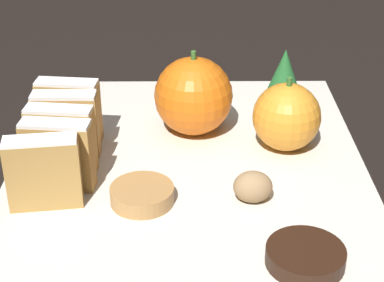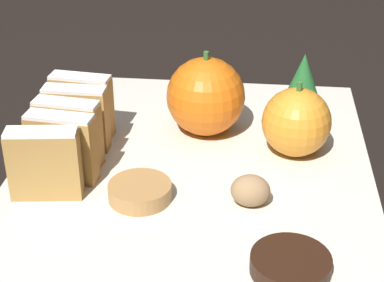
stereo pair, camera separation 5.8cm
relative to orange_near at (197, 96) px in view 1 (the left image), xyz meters
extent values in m
plane|color=black|center=(-0.01, -0.08, -0.05)|extent=(6.00, 6.00, 0.00)
cube|color=silver|center=(-0.01, -0.08, -0.05)|extent=(0.33, 0.40, 0.01)
cube|color=#B28442|center=(-0.12, -0.13, -0.01)|extent=(0.06, 0.03, 0.06)
cube|color=white|center=(-0.12, -0.13, 0.02)|extent=(0.06, 0.03, 0.00)
cube|color=#B28442|center=(-0.12, -0.10, -0.01)|extent=(0.06, 0.03, 0.06)
cube|color=white|center=(-0.12, -0.10, 0.02)|extent=(0.06, 0.02, 0.00)
cube|color=#B28442|center=(-0.12, -0.07, -0.01)|extent=(0.06, 0.03, 0.06)
cube|color=white|center=(-0.12, -0.07, 0.02)|extent=(0.06, 0.03, 0.00)
cube|color=#B28442|center=(-0.12, -0.05, -0.01)|extent=(0.06, 0.02, 0.06)
cube|color=white|center=(-0.12, -0.05, 0.02)|extent=(0.06, 0.02, 0.00)
cube|color=#B28442|center=(-0.12, -0.02, -0.01)|extent=(0.06, 0.03, 0.06)
cube|color=white|center=(-0.12, -0.02, 0.02)|extent=(0.06, 0.03, 0.00)
sphere|color=orange|center=(0.00, 0.00, 0.00)|extent=(0.08, 0.08, 0.08)
cylinder|color=#38702D|center=(0.00, 0.00, 0.04)|extent=(0.01, 0.01, 0.01)
sphere|color=orange|center=(0.09, -0.03, -0.01)|extent=(0.07, 0.07, 0.07)
cylinder|color=#38702D|center=(0.09, -0.03, 0.03)|extent=(0.01, 0.01, 0.01)
ellipsoid|color=#9E7A51|center=(0.05, -0.13, -0.03)|extent=(0.03, 0.03, 0.03)
cylinder|color=black|center=(0.08, -0.21, -0.03)|extent=(0.06, 0.06, 0.01)
cylinder|color=#B27F47|center=(-0.04, -0.13, -0.03)|extent=(0.05, 0.05, 0.01)
cone|color=#23662D|center=(0.10, 0.06, -0.01)|extent=(0.05, 0.05, 0.07)
camera|label=1|loc=(-0.01, -0.58, 0.27)|focal=60.00mm
camera|label=2|loc=(0.05, -0.58, 0.27)|focal=60.00mm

